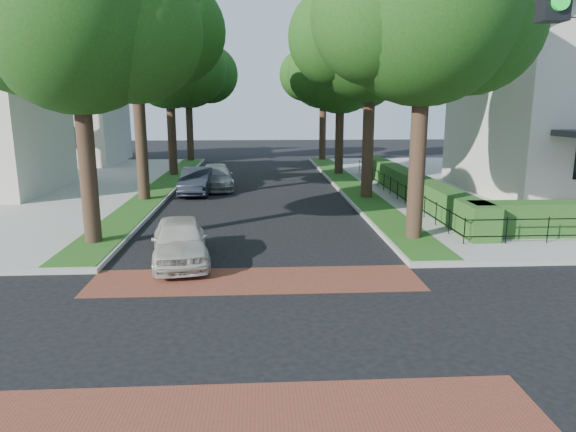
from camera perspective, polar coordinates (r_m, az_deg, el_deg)
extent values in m
plane|color=black|center=(11.17, -3.61, -12.63)|extent=(120.00, 120.00, 0.00)
cube|color=brown|center=(14.13, -3.57, -7.14)|extent=(9.00, 2.20, 0.01)
cube|color=brown|center=(8.37, -3.70, -21.86)|extent=(9.00, 2.20, 0.01)
cube|color=#2A4E16|center=(30.05, 6.89, 3.51)|extent=(1.60, 29.80, 0.02)
cube|color=#2A4E16|center=(30.09, -13.84, 3.25)|extent=(1.60, 29.80, 0.02)
cylinder|color=black|center=(17.98, 14.34, 9.12)|extent=(0.56, 0.56, 7.35)
sphere|color=#1C3A10|center=(18.21, 15.03, 21.40)|extent=(6.20, 6.20, 6.20)
sphere|color=#1C3A10|center=(19.00, 19.85, 19.49)|extent=(4.65, 4.65, 4.65)
sphere|color=#1C3A10|center=(17.57, 10.05, 20.98)|extent=(4.34, 4.34, 4.34)
sphere|color=#1C3A10|center=(19.79, 13.92, 22.17)|extent=(4.03, 4.03, 4.03)
cylinder|color=black|center=(25.71, 8.96, 10.58)|extent=(0.56, 0.56, 7.70)
sphere|color=#1C3A10|center=(25.92, 9.27, 19.60)|extent=(6.60, 6.60, 6.60)
sphere|color=#1C3A10|center=(26.60, 13.12, 18.39)|extent=(4.95, 4.95, 4.95)
sphere|color=#1C3A10|center=(25.40, 5.50, 19.18)|extent=(4.62, 4.62, 4.62)
sphere|color=#1C3A10|center=(27.61, 8.74, 20.21)|extent=(4.29, 4.29, 4.29)
cylinder|color=black|center=(34.58, 5.76, 10.20)|extent=(0.56, 0.56, 6.65)
sphere|color=#1C3A10|center=(34.63, 5.89, 16.02)|extent=(5.80, 5.80, 5.80)
sphere|color=#1C3A10|center=(35.18, 8.45, 15.24)|extent=(4.35, 4.35, 4.35)
sphere|color=#1C3A10|center=(34.22, 3.44, 15.60)|extent=(4.06, 4.06, 4.06)
sphere|color=#1C3A10|center=(36.11, 5.69, 16.66)|extent=(3.77, 3.77, 3.77)
cylinder|color=black|center=(43.48, 3.88, 10.88)|extent=(0.56, 0.56, 7.00)
sphere|color=#1C3A10|center=(43.55, 3.96, 15.75)|extent=(6.00, 6.00, 6.00)
sphere|color=#1C3A10|center=(44.06, 6.10, 15.15)|extent=(4.50, 4.50, 4.50)
sphere|color=#1C3A10|center=(43.17, 1.94, 15.40)|extent=(4.20, 4.20, 4.20)
sphere|color=#1C3A10|center=(45.08, 3.85, 16.27)|extent=(3.90, 3.90, 3.90)
cylinder|color=black|center=(18.05, -21.61, 8.10)|extent=(0.56, 0.56, 7.00)
sphere|color=#1C3A10|center=(18.22, -22.58, 19.76)|extent=(6.00, 6.00, 6.00)
sphere|color=#1C3A10|center=(18.01, -16.90, 18.96)|extent=(4.50, 4.50, 4.50)
sphere|color=#1C3A10|center=(18.51, -27.33, 18.28)|extent=(4.20, 4.20, 4.20)
sphere|color=#1C3A10|center=(19.68, -20.92, 20.74)|extent=(3.90, 3.90, 3.90)
cylinder|color=black|center=(25.75, -16.17, 10.64)|extent=(0.56, 0.56, 8.05)
sphere|color=#1C3A10|center=(26.01, -16.76, 20.04)|extent=(6.40, 6.40, 6.40)
sphere|color=#1C3A10|center=(25.93, -12.53, 19.39)|extent=(4.80, 4.80, 4.80)
sphere|color=#1C3A10|center=(26.17, -20.43, 19.09)|extent=(4.48, 4.48, 4.48)
sphere|color=#1C3A10|center=(27.62, -15.81, 20.66)|extent=(4.16, 4.16, 4.16)
cylinder|color=black|center=(34.60, -12.84, 10.13)|extent=(0.56, 0.56, 6.86)
sphere|color=#1C3A10|center=(34.68, -13.13, 16.12)|extent=(5.60, 5.60, 5.60)
sphere|color=#1C3A10|center=(34.73, -10.41, 15.57)|extent=(4.20, 4.20, 4.20)
sphere|color=#1C3A10|center=(34.71, -15.53, 15.50)|extent=(3.92, 3.92, 3.92)
sphere|color=#1C3A10|center=(36.08, -12.62, 16.78)|extent=(3.64, 3.64, 3.64)
cylinder|color=black|center=(43.50, -10.91, 10.78)|extent=(0.56, 0.56, 7.14)
sphere|color=#1C3A10|center=(43.58, -11.12, 15.74)|extent=(6.20, 6.20, 6.20)
sphere|color=#1C3A10|center=(43.67, -8.75, 15.29)|extent=(4.65, 4.65, 4.65)
sphere|color=#1C3A10|center=(43.59, -13.23, 15.25)|extent=(4.34, 4.34, 4.34)
sphere|color=#1C3A10|center=(45.14, -10.75, 16.27)|extent=(4.03, 4.03, 4.03)
cube|color=#214919|center=(26.55, 13.38, 3.40)|extent=(1.00, 18.00, 1.20)
cube|color=beige|center=(44.94, -23.99, 9.59)|extent=(9.00, 8.00, 6.50)
cube|color=brown|center=(42.70, -21.83, 16.51)|extent=(0.80, 0.80, 3.64)
cylinder|color=#0CB226|center=(6.31, 28.04, 20.31)|extent=(0.18, 0.05, 0.18)
imported|color=beige|center=(15.84, -11.94, -2.68)|extent=(2.26, 4.23, 1.37)
imported|color=#1D222B|center=(27.95, -10.14, 3.85)|extent=(1.52, 4.22, 1.38)
imported|color=slate|center=(29.49, -7.98, 4.31)|extent=(2.32, 4.78, 1.34)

